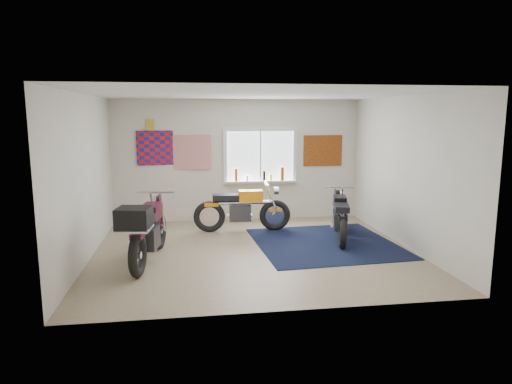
{
  "coord_description": "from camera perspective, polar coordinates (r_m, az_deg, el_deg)",
  "views": [
    {
      "loc": [
        -1.08,
        -7.62,
        2.36
      ],
      "look_at": [
        0.1,
        0.4,
        0.98
      ],
      "focal_mm": 32.0,
      "sensor_mm": 36.0,
      "label": 1
    }
  ],
  "objects": [
    {
      "name": "navy_rug",
      "position": [
        8.62,
        8.61,
        -6.32
      ],
      "size": [
        2.66,
        2.75,
        0.01
      ],
      "primitive_type": "cube",
      "rotation": [
        0.0,
        0.0,
        0.06
      ],
      "color": "black",
      "rests_on": "ground"
    },
    {
      "name": "flag_display",
      "position": [
        10.14,
        -13.14,
        8.2
      ],
      "size": [
        1.6,
        0.1,
        1.17
      ],
      "color": "red",
      "rests_on": "room_shell"
    },
    {
      "name": "yellow_triumph",
      "position": [
        9.31,
        -1.77,
        -2.27
      ],
      "size": [
        1.99,
        0.6,
        1.0
      ],
      "rotation": [
        0.0,
        0.0,
        -0.04
      ],
      "color": "black",
      "rests_on": "ground"
    },
    {
      "name": "oil_bottles",
      "position": [
        10.24,
        1.06,
        2.16
      ],
      "size": [
        1.13,
        0.09,
        0.3
      ],
      "color": "#974416",
      "rests_on": "window_assembly"
    },
    {
      "name": "maroon_tourer",
      "position": [
        7.41,
        -13.56,
        -4.71
      ],
      "size": [
        0.79,
        2.12,
        1.08
      ],
      "rotation": [
        0.0,
        0.0,
        1.41
      ],
      "color": "black",
      "rests_on": "ground"
    },
    {
      "name": "room_shell",
      "position": [
        7.73,
        -0.29,
        4.3
      ],
      "size": [
        5.5,
        5.5,
        5.5
      ],
      "color": "white",
      "rests_on": "ground"
    },
    {
      "name": "black_chrome_bike",
      "position": [
        8.88,
        10.43,
        -3.17
      ],
      "size": [
        0.68,
        1.82,
        0.95
      ],
      "rotation": [
        0.0,
        0.0,
        1.32
      ],
      "color": "black",
      "rests_on": "navy_rug"
    },
    {
      "name": "ground",
      "position": [
        8.05,
        -0.28,
        -7.41
      ],
      "size": [
        5.5,
        5.5,
        0.0
      ],
      "primitive_type": "plane",
      "color": "#9E896B",
      "rests_on": "ground"
    },
    {
      "name": "triumph_poster",
      "position": [
        10.58,
        8.35,
        5.14
      ],
      "size": [
        0.9,
        0.03,
        0.7
      ],
      "primitive_type": "cube",
      "color": "#A54C14",
      "rests_on": "room_shell"
    },
    {
      "name": "window_assembly",
      "position": [
        10.26,
        0.54,
        4.09
      ],
      "size": [
        1.66,
        0.17,
        1.26
      ],
      "color": "white",
      "rests_on": "room_shell"
    }
  ]
}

